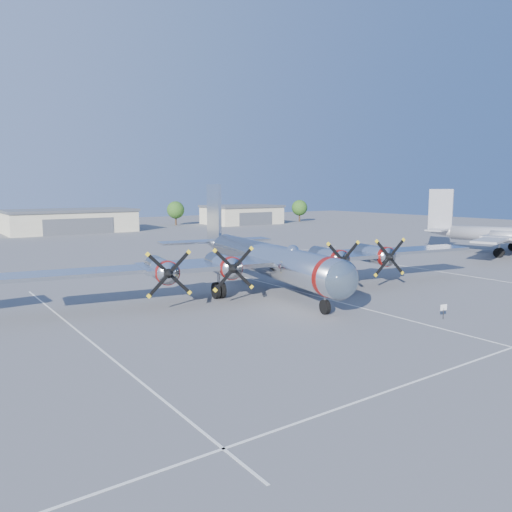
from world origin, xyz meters
TOP-DOWN VIEW (x-y plane):
  - ground at (0.00, 0.00)m, footprint 260.00×260.00m
  - parking_lines at (0.00, -1.75)m, footprint 60.00×50.08m
  - hangar_center at (0.00, 81.96)m, footprint 28.60×14.60m
  - hangar_east at (48.00, 81.96)m, footprint 20.60×14.60m
  - tree_east at (30.00, 88.00)m, footprint 4.80×4.80m
  - tree_far_east at (68.00, 80.00)m, footprint 4.80×4.80m
  - main_bomber_b29 at (-2.13, 2.57)m, footprint 53.38×40.92m
  - twin_engine_east at (44.60, 3.93)m, footprint 37.00×31.01m
  - info_placard at (2.46, -15.17)m, footprint 0.62×0.16m

SIDE VIEW (x-z plane):
  - ground at x=0.00m, z-range 0.00..0.00m
  - main_bomber_b29 at x=-2.13m, z-range -5.36..5.36m
  - twin_engine_east at x=44.60m, z-range -5.04..5.04m
  - parking_lines at x=0.00m, z-range 0.00..0.01m
  - info_placard at x=2.46m, z-range 0.24..1.43m
  - hangar_center at x=0.00m, z-range 0.01..5.41m
  - hangar_east at x=48.00m, z-range 0.01..5.41m
  - tree_east at x=30.00m, z-range 0.90..7.54m
  - tree_far_east at x=68.00m, z-range 0.90..7.54m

